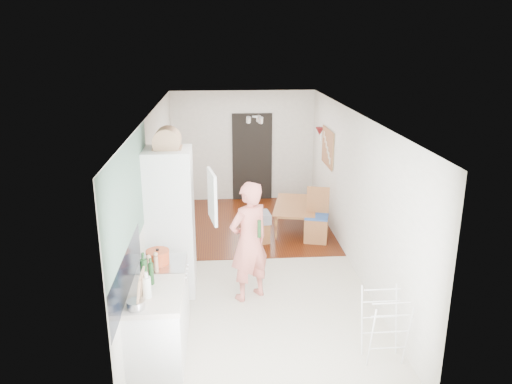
{
  "coord_description": "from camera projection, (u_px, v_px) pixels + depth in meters",
  "views": [
    {
      "loc": [
        -0.56,
        -7.54,
        3.62
      ],
      "look_at": [
        0.04,
        0.2,
        1.2
      ],
      "focal_mm": 35.0,
      "sensor_mm": 36.0,
      "label": 1
    }
  ],
  "objects": [
    {
      "name": "bottle_c",
      "position": [
        147.0,
        287.0,
        5.37
      ],
      "size": [
        0.11,
        0.11,
        0.24
      ],
      "primitive_type": "cylinder",
      "rotation": [
        0.0,
        0.0,
        0.09
      ],
      "color": "silver",
      "rests_on": "worktop"
    },
    {
      "name": "pepper_mill_back",
      "position": [
        156.0,
        264.0,
        5.98
      ],
      "size": [
        0.06,
        0.06,
        0.19
      ],
      "primitive_type": "cylinder",
      "rotation": [
        0.0,
        0.0,
        0.17
      ],
      "color": "tan",
      "rests_on": "worktop"
    },
    {
      "name": "fridge_interior",
      "position": [
        191.0,
        190.0,
        7.03
      ],
      "size": [
        0.02,
        0.52,
        0.66
      ],
      "primitive_type": "cube",
      "color": "white",
      "rests_on": "room_shell"
    },
    {
      "name": "doorway_recess",
      "position": [
        252.0,
        157.0,
        11.33
      ],
      "size": [
        0.9,
        0.04,
        2.0
      ],
      "primitive_type": "cube",
      "color": "black",
      "rests_on": "room_shell"
    },
    {
      "name": "wood_floor_overlay",
      "position": [
        248.0,
        224.0,
        10.06
      ],
      "size": [
        3.2,
        3.3,
        0.01
      ],
      "primitive_type": "cube",
      "color": "#532106",
      "rests_on": "room_shell"
    },
    {
      "name": "fridge_door",
      "position": [
        212.0,
        196.0,
        6.76
      ],
      "size": [
        0.14,
        0.56,
        0.7
      ],
      "primitive_type": "cube",
      "rotation": [
        0.0,
        0.0,
        -1.4
      ],
      "color": "silver",
      "rests_on": "room_shell"
    },
    {
      "name": "base_cabinet",
      "position": [
        157.0,
        331.0,
        5.65
      ],
      "size": [
        0.6,
        0.9,
        0.86
      ],
      "primitive_type": "cube",
      "color": "silver",
      "rests_on": "room_shell"
    },
    {
      "name": "worktop",
      "position": [
        155.0,
        295.0,
        5.51
      ],
      "size": [
        0.62,
        0.92,
        0.06
      ],
      "primitive_type": "cube",
      "color": "beige",
      "rests_on": "room_shell"
    },
    {
      "name": "drying_rack",
      "position": [
        384.0,
        328.0,
        5.73
      ],
      "size": [
        0.44,
        0.39,
        0.85
      ],
      "primitive_type": null,
      "rotation": [
        0.0,
        0.0,
        0.0
      ],
      "color": "silver",
      "rests_on": "floor"
    },
    {
      "name": "room_shell",
      "position": [
        255.0,
        193.0,
        7.93
      ],
      "size": [
        3.2,
        7.0,
        2.5
      ],
      "primitive_type": null,
      "color": "beige",
      "rests_on": "ground"
    },
    {
      "name": "pinboard_frame",
      "position": [
        327.0,
        147.0,
        9.76
      ],
      "size": [
        0.0,
        0.94,
        0.74
      ],
      "primitive_type": "cube",
      "color": "#A56B36",
      "rests_on": "room_shell"
    },
    {
      "name": "red_casserole",
      "position": [
        158.0,
        257.0,
        6.19
      ],
      "size": [
        0.36,
        0.36,
        0.17
      ],
      "primitive_type": "cylinder",
      "rotation": [
        0.0,
        0.0,
        0.24
      ],
      "color": "#C0431D",
      "rests_on": "cooker_top"
    },
    {
      "name": "bottle_b",
      "position": [
        151.0,
        274.0,
        5.66
      ],
      "size": [
        0.07,
        0.07,
        0.26
      ],
      "primitive_type": "cylinder",
      "rotation": [
        0.0,
        0.0,
        -0.3
      ],
      "color": "#1B3F1C",
      "rests_on": "worktop"
    },
    {
      "name": "tile_splashback",
      "position": [
        127.0,
        275.0,
        5.41
      ],
      "size": [
        0.02,
        1.9,
        0.5
      ],
      "primitive_type": "cube",
      "color": "black",
      "rests_on": "room_shell"
    },
    {
      "name": "person",
      "position": [
        249.0,
        231.0,
        6.95
      ],
      "size": [
        0.9,
        0.82,
        2.06
      ],
      "primitive_type": "imported",
      "rotation": [
        0.0,
        0.0,
        3.71
      ],
      "color": "#D46F62",
      "rests_on": "floor"
    },
    {
      "name": "range_cooker",
      "position": [
        164.0,
        297.0,
        6.36
      ],
      "size": [
        0.6,
        0.6,
        0.88
      ],
      "primitive_type": "cube",
      "color": "silver",
      "rests_on": "room_shell"
    },
    {
      "name": "pinboard",
      "position": [
        328.0,
        147.0,
        9.76
      ],
      "size": [
        0.03,
        0.9,
        0.7
      ],
      "primitive_type": "cube",
      "color": "tan",
      "rests_on": "room_shell"
    },
    {
      "name": "dining_table",
      "position": [
        297.0,
        218.0,
        9.79
      ],
      "size": [
        0.9,
        1.31,
        0.42
      ],
      "primitive_type": "imported",
      "rotation": [
        0.0,
        0.0,
        1.36
      ],
      "color": "#A56B36",
      "rests_on": "floor"
    },
    {
      "name": "grey_drape",
      "position": [
        259.0,
        217.0,
        9.03
      ],
      "size": [
        0.44,
        0.44,
        0.18
      ],
      "primitive_type": "cube",
      "rotation": [
        0.0,
        0.0,
        0.12
      ],
      "color": "gray",
      "rests_on": "stool"
    },
    {
      "name": "chopping_boards",
      "position": [
        140.0,
        288.0,
        5.23
      ],
      "size": [
        0.05,
        0.26,
        0.36
      ],
      "primitive_type": null,
      "rotation": [
        0.0,
        0.0,
        -0.04
      ],
      "color": "tan",
      "rests_on": "worktop"
    },
    {
      "name": "steel_pan",
      "position": [
        136.0,
        305.0,
        5.16
      ],
      "size": [
        0.21,
        0.21,
        0.09
      ],
      "primitive_type": "cylinder",
      "rotation": [
        0.0,
        0.0,
        -0.18
      ],
      "color": "#B4B4B7",
      "rests_on": "worktop"
    },
    {
      "name": "floor",
      "position": [
        255.0,
        264.0,
        8.3
      ],
      "size": [
        3.2,
        7.0,
        0.01
      ],
      "primitive_type": "cube",
      "color": "beige",
      "rests_on": "ground"
    },
    {
      "name": "wall_sconce",
      "position": [
        320.0,
        131.0,
        10.32
      ],
      "size": [
        0.18,
        0.18,
        0.16
      ],
      "primitive_type": "cone",
      "color": "maroon",
      "rests_on": "room_shell"
    },
    {
      "name": "held_bottle",
      "position": [
        259.0,
        229.0,
        6.75
      ],
      "size": [
        0.05,
        0.05,
        0.25
      ],
      "primitive_type": "cylinder",
      "color": "#1B3F1C",
      "rests_on": "person"
    },
    {
      "name": "cooker_top",
      "position": [
        162.0,
        265.0,
        6.22
      ],
      "size": [
        0.6,
        0.6,
        0.04
      ],
      "primitive_type": "cube",
      "color": "#B4B4B7",
      "rests_on": "room_shell"
    },
    {
      "name": "dining_chair",
      "position": [
        317.0,
        216.0,
        9.1
      ],
      "size": [
        0.51,
        0.51,
        0.99
      ],
      "primitive_type": null,
      "rotation": [
        0.0,
        0.0,
        -0.27
      ],
      "color": "#A56B36",
      "rests_on": "floor"
    },
    {
      "name": "bottle_a",
      "position": [
        144.0,
        273.0,
        5.6
      ],
      "size": [
        0.09,
        0.09,
        0.33
      ],
      "primitive_type": "cylinder",
      "rotation": [
        0.0,
        0.0,
        -0.21
      ],
      "color": "#1B3F1C",
      "rests_on": "worktop"
    },
    {
      "name": "sage_wall_panel",
      "position": [
        130.0,
        198.0,
        5.73
      ],
      "size": [
        0.02,
        3.0,
        1.3
      ],
      "primitive_type": "cube",
      "color": "slate",
      "rests_on": "room_shell"
    },
    {
      "name": "pepper_mill_front",
      "position": [
        149.0,
        268.0,
        5.84
      ],
      "size": [
        0.07,
        0.07,
        0.22
      ],
      "primitive_type": "cylinder",
      "rotation": [
        0.0,
        0.0,
        0.15
      ],
      "color": "tan",
      "rests_on": "worktop"
    },
    {
      "name": "stool",
      "position": [
        260.0,
        233.0,
        9.1
      ],
      "size": [
        0.37,
        0.37,
        0.4
      ],
      "primitive_type": null,
      "rotation": [
        0.0,
        0.0,
        0.26
      ],
      "color": "#A56B36",
      "rests_on": "floor"
    },
    {
      "name": "bread_bin",
      "position": [
        167.0,
        141.0,
        6.83
      ],
      "size": [
        0.42,
        0.4,
        0.21
      ],
      "primitive_type": null,
      "rotation": [
        0.0,
        0.0,
        0.08
      ],
      "color": "tan",
      "rests_on": "fridge_housing"
    },
    {
      "name": "fridge_housing",
      "position": [
        171.0,
        222.0,
        7.14
      ],
      "size": [
        0.66,
        0.66,
        2.15
      ],
      "primitive_type": "cube",
      "color": "silver",
      "rests_on": "room_shell"
    }
  ]
}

